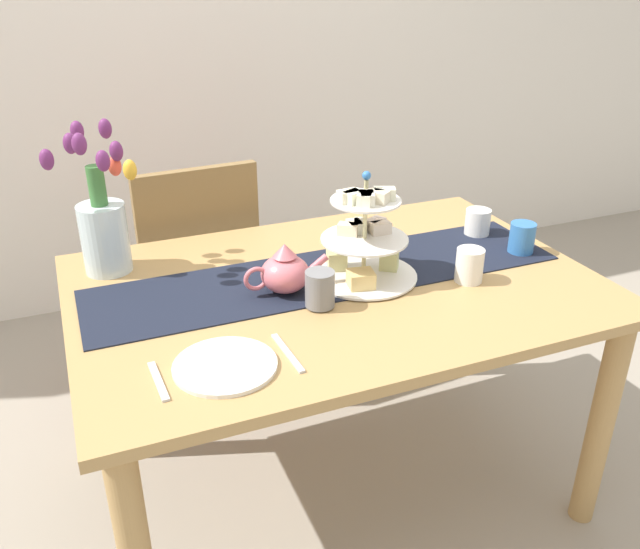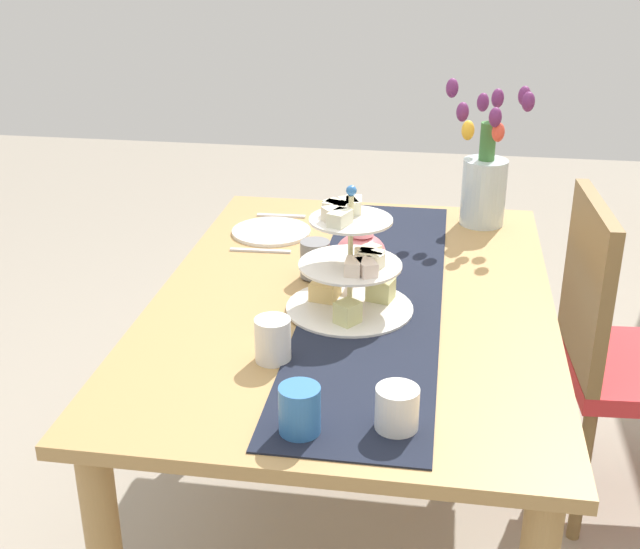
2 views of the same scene
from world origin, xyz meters
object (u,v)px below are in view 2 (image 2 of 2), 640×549
object	(u,v)px
teapot	(361,251)
knife_left	(260,251)
tulip_vase	(485,177)
mug_orange	(300,410)
mug_white_text	(273,340)
dinner_plate_left	(271,232)
cream_jug	(397,409)
chair_left	(623,347)
mug_grey	(315,259)
tiered_cake_stand	(351,267)
dining_table	(353,334)
fork_left	(281,216)

from	to	relation	value
teapot	knife_left	size ratio (longest dim) A/B	1.40
tulip_vase	mug_orange	xyz separation A→B (m)	(1.16, -0.34, -0.10)
mug_white_text	dinner_plate_left	bearing A→B (deg)	-167.68
cream_jug	dinner_plate_left	distance (m)	1.04
teapot	mug_orange	size ratio (longest dim) A/B	2.51
dinner_plate_left	mug_white_text	xyz separation A→B (m)	(0.73, 0.16, 0.04)
chair_left	mug_orange	bearing A→B (deg)	-40.75
dinner_plate_left	mug_grey	world-z (taller)	mug_grey
tiered_cake_stand	mug_grey	distance (m)	0.22
chair_left	dinner_plate_left	world-z (taller)	chair_left
dining_table	teapot	distance (m)	0.22
chair_left	mug_grey	xyz separation A→B (m)	(0.16, -0.82, 0.27)
chair_left	tulip_vase	xyz separation A→B (m)	(-0.31, -0.39, 0.37)
cream_jug	mug_white_text	world-z (taller)	mug_white_text
mug_orange	cream_jug	bearing A→B (deg)	103.01
dining_table	tiered_cake_stand	size ratio (longest dim) A/B	4.68
chair_left	tiered_cake_stand	xyz separation A→B (m)	(0.34, -0.71, 0.33)
dining_table	dinner_plate_left	xyz separation A→B (m)	(-0.39, -0.29, 0.11)
cream_jug	mug_orange	size ratio (longest dim) A/B	0.89
chair_left	fork_left	bearing A→B (deg)	-105.63
chair_left	mug_orange	world-z (taller)	chair_left
mug_orange	tulip_vase	bearing A→B (deg)	163.52
tiered_cake_stand	tulip_vase	bearing A→B (deg)	154.00
dining_table	tulip_vase	bearing A→B (deg)	150.75
teapot	cream_jug	bearing A→B (deg)	11.59
dining_table	tiered_cake_stand	xyz separation A→B (m)	(0.08, 0.00, 0.22)
teapot	mug_orange	bearing A→B (deg)	-2.03
chair_left	mug_white_text	size ratio (longest dim) A/B	9.58
chair_left	dinner_plate_left	size ratio (longest dim) A/B	3.96
dinner_plate_left	fork_left	size ratio (longest dim) A/B	1.53
mug_white_text	mug_orange	distance (m)	0.27
knife_left	mug_white_text	xyz separation A→B (m)	(0.59, 0.16, 0.04)
cream_jug	knife_left	distance (m)	0.91
tiered_cake_stand	dining_table	bearing A→B (deg)	-178.82
tiered_cake_stand	fork_left	distance (m)	0.69
knife_left	mug_grey	distance (m)	0.24
fork_left	mug_white_text	world-z (taller)	mug_white_text
tiered_cake_stand	mug_grey	xyz separation A→B (m)	(-0.17, -0.11, -0.06)
chair_left	dinner_plate_left	distance (m)	1.03
tulip_vase	mug_orange	distance (m)	1.22
cream_jug	mug_white_text	size ratio (longest dim) A/B	0.89
dining_table	fork_left	size ratio (longest dim) A/B	9.48
tulip_vase	cream_jug	xyz separation A→B (m)	(1.12, -0.17, -0.10)
cream_jug	mug_white_text	distance (m)	0.35
tiered_cake_stand	dinner_plate_left	xyz separation A→B (m)	(-0.47, -0.29, -0.11)
tiered_cake_stand	knife_left	xyz separation A→B (m)	(-0.33, -0.29, -0.11)
tulip_vase	cream_jug	size ratio (longest dim) A/B	5.00
mug_grey	mug_white_text	xyz separation A→B (m)	(0.44, -0.02, -0.00)
chair_left	mug_grey	size ratio (longest dim) A/B	9.58
fork_left	mug_white_text	xyz separation A→B (m)	(0.88, 0.16, 0.04)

